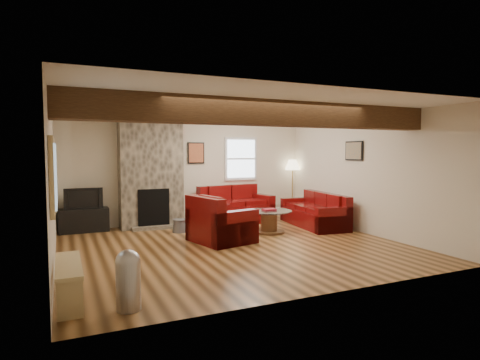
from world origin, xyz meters
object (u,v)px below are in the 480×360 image
object	(u,v)px
television	(83,198)
floor_lamp	(293,168)
coffee_table	(269,222)
tv_cabinet	(84,220)
sofa_three	(314,210)
armchair_red	(221,219)
loveseat	(236,204)

from	to	relation	value
television	floor_lamp	world-z (taller)	floor_lamp
coffee_table	floor_lamp	xyz separation A→B (m)	(1.64, 1.73, 1.06)
tv_cabinet	television	bearing A→B (deg)	0.00
sofa_three	tv_cabinet	world-z (taller)	sofa_three
coffee_table	television	xyz separation A→B (m)	(-3.61, 1.71, 0.49)
armchair_red	tv_cabinet	xyz separation A→B (m)	(-2.37, 2.09, -0.19)
armchair_red	television	distance (m)	3.17
armchair_red	floor_lamp	distance (m)	3.68
sofa_three	loveseat	distance (m)	1.86
sofa_three	television	xyz separation A→B (m)	(-4.93, 1.44, 0.35)
floor_lamp	sofa_three	bearing A→B (deg)	-102.34
armchair_red	sofa_three	bearing A→B (deg)	-89.46
loveseat	television	bearing A→B (deg)	165.12
loveseat	television	size ratio (longest dim) A/B	2.16
loveseat	armchair_red	distance (m)	2.10
loveseat	television	xyz separation A→B (m)	(-3.46, 0.30, 0.28)
loveseat	floor_lamp	xyz separation A→B (m)	(1.79, 0.32, 0.85)
loveseat	floor_lamp	world-z (taller)	floor_lamp
sofa_three	coffee_table	bearing A→B (deg)	-71.76
sofa_three	loveseat	world-z (taller)	loveseat
television	floor_lamp	xyz separation A→B (m)	(5.25, 0.02, 0.57)
sofa_three	loveseat	size ratio (longest dim) A/B	1.18
tv_cabinet	television	world-z (taller)	television
sofa_three	television	size ratio (longest dim) A/B	2.54
sofa_three	armchair_red	bearing A→B (deg)	-69.11
floor_lamp	coffee_table	bearing A→B (deg)	-133.44
armchair_red	coffee_table	bearing A→B (deg)	-86.70
sofa_three	coffee_table	world-z (taller)	sofa_three
loveseat	tv_cabinet	world-z (taller)	loveseat
tv_cabinet	floor_lamp	size ratio (longest dim) A/B	0.67
sofa_three	loveseat	xyz separation A→B (m)	(-1.47, 1.14, 0.06)
coffee_table	tv_cabinet	xyz separation A→B (m)	(-3.61, 1.71, 0.01)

